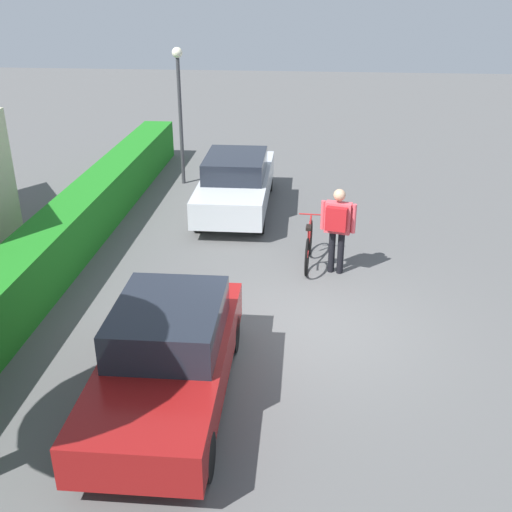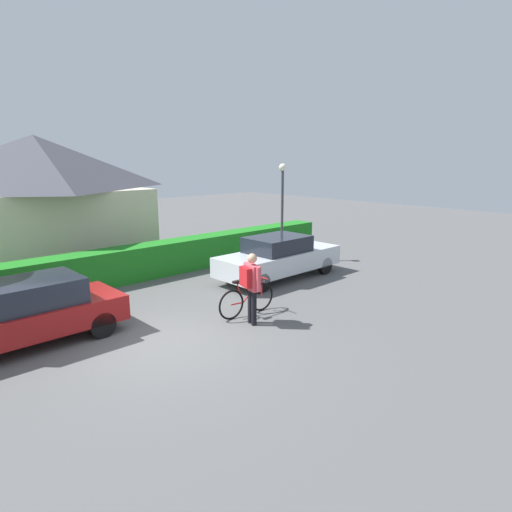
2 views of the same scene
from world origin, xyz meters
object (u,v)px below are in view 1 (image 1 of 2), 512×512
Objects in this scene: parked_car_near at (168,356)px; bicycle at (309,246)px; parked_car_far at (236,182)px; person_rider at (338,223)px; street_lamp at (179,96)px.

parked_car_near is 2.30× the size of bicycle.
person_rider is at bearing -145.21° from parked_car_far.
bicycle is 1.00× the size of person_rider.
parked_car_near is 0.89× the size of parked_car_far.
street_lamp is at bearing 35.41° from bicycle.
parked_car_far is at bearing 31.01° from bicycle.
person_rider reaches higher than bicycle.
person_rider reaches higher than parked_car_near.
parked_car_far is 4.21m from person_rider.
person_rider is 0.47× the size of street_lamp.
person_rider is (-3.44, -2.39, 0.34)m from parked_car_far.
street_lamp is at bearing 37.35° from person_rider.
parked_car_far is 3.16m from street_lamp.
street_lamp reaches higher than parked_car_far.
parked_car_far is 2.58× the size of bicycle.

